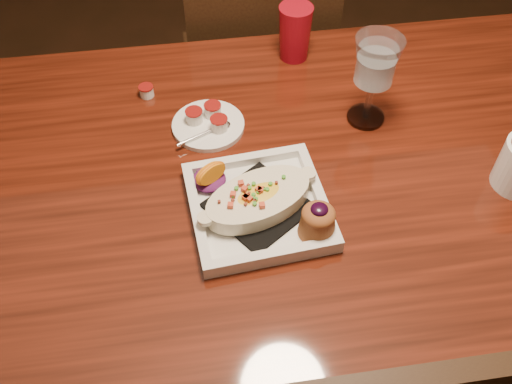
{
  "coord_description": "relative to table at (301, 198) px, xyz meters",
  "views": [
    {
      "loc": [
        -0.21,
        -0.74,
        1.59
      ],
      "look_at": [
        -0.11,
        -0.07,
        0.77
      ],
      "focal_mm": 40.0,
      "sensor_mm": 36.0,
      "label": 1
    }
  ],
  "objects": [
    {
      "name": "goblet",
      "position": [
        0.16,
        0.12,
        0.24
      ],
      "size": [
        0.1,
        0.1,
        0.2
      ],
      "color": "silver",
      "rests_on": "table"
    },
    {
      "name": "plate",
      "position": [
        -0.1,
        -0.1,
        0.12
      ],
      "size": [
        0.27,
        0.27,
        0.08
      ],
      "rotation": [
        0.0,
        0.0,
        0.08
      ],
      "color": "white",
      "rests_on": "table"
    },
    {
      "name": "table",
      "position": [
        0.0,
        0.0,
        0.0
      ],
      "size": [
        1.5,
        0.9,
        0.75
      ],
      "color": "maroon",
      "rests_on": "floor"
    },
    {
      "name": "chair_far",
      "position": [
        -0.0,
        0.63,
        -0.15
      ],
      "size": [
        0.42,
        0.42,
        0.93
      ],
      "rotation": [
        0.0,
        0.0,
        3.14
      ],
      "color": "black",
      "rests_on": "floor"
    },
    {
      "name": "saucer",
      "position": [
        -0.18,
        0.14,
        0.11
      ],
      "size": [
        0.15,
        0.15,
        0.1
      ],
      "color": "white",
      "rests_on": "table"
    },
    {
      "name": "red_tumbler",
      "position": [
        0.05,
        0.36,
        0.16
      ],
      "size": [
        0.08,
        0.08,
        0.13
      ],
      "primitive_type": "cone",
      "color": "#A30B1B",
      "rests_on": "table"
    },
    {
      "name": "creamer_loose",
      "position": [
        -0.3,
        0.26,
        0.11
      ],
      "size": [
        0.03,
        0.03,
        0.03
      ],
      "color": "white",
      "rests_on": "table"
    },
    {
      "name": "floor",
      "position": [
        0.0,
        0.0,
        -0.65
      ],
      "size": [
        7.0,
        7.0,
        0.0
      ],
      "primitive_type": "plane",
      "color": "black",
      "rests_on": "ground"
    }
  ]
}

